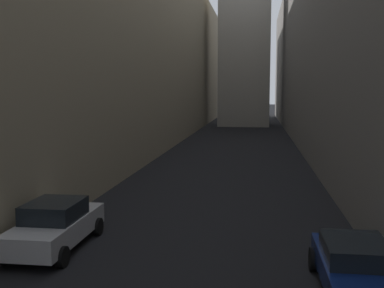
% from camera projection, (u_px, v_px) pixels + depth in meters
% --- Properties ---
extents(ground_plane, '(264.00, 264.00, 0.00)m').
position_uv_depth(ground_plane, '(235.00, 147.00, 42.45)').
color(ground_plane, black).
extents(building_block_left, '(11.86, 108.00, 18.43)m').
position_uv_depth(building_block_left, '(116.00, 46.00, 44.93)').
color(building_block_left, gray).
rests_on(building_block_left, ground).
extents(building_block_right, '(12.44, 108.00, 18.93)m').
position_uv_depth(building_block_right, '(370.00, 40.00, 41.76)').
color(building_block_right, slate).
rests_on(building_block_right, ground).
extents(parked_car_left_third, '(1.92, 4.49, 1.57)m').
position_uv_depth(parked_car_left_third, '(56.00, 225.00, 15.14)').
color(parked_car_left_third, '#B7B7BC').
rests_on(parked_car_left_third, ground).
extents(parked_car_right_third, '(1.88, 4.03, 1.37)m').
position_uv_depth(parked_car_right_third, '(354.00, 265.00, 11.82)').
color(parked_car_right_third, navy).
rests_on(parked_car_right_third, ground).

